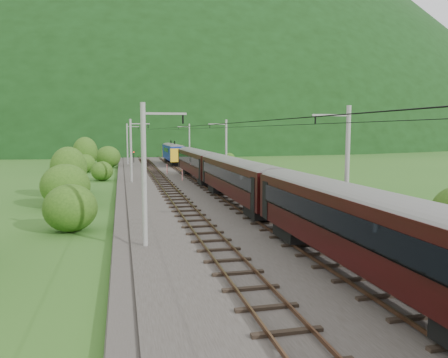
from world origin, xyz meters
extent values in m
plane|color=#295A1C|center=(0.00, 0.00, 0.00)|extent=(600.00, 600.00, 0.00)
cube|color=#38332D|center=(0.00, 10.00, 0.15)|extent=(14.00, 220.00, 0.30)
cube|color=brown|center=(-3.12, 10.00, 0.49)|extent=(0.08, 220.00, 0.15)
cube|color=brown|center=(-1.68, 10.00, 0.49)|extent=(0.08, 220.00, 0.15)
cube|color=black|center=(-2.40, 10.00, 0.36)|extent=(2.40, 220.00, 0.12)
cube|color=brown|center=(1.68, 10.00, 0.49)|extent=(0.08, 220.00, 0.15)
cube|color=brown|center=(3.12, 10.00, 0.49)|extent=(0.08, 220.00, 0.15)
cube|color=black|center=(2.40, 10.00, 0.36)|extent=(2.40, 220.00, 0.12)
cylinder|color=gray|center=(-6.20, 0.00, 4.30)|extent=(0.28, 0.28, 8.00)
cube|color=gray|center=(-5.00, 0.00, 7.70)|extent=(2.40, 0.12, 0.12)
cylinder|color=black|center=(-4.00, 0.00, 7.40)|extent=(0.10, 0.10, 0.50)
cylinder|color=gray|center=(-6.20, 32.00, 4.30)|extent=(0.28, 0.28, 8.00)
cube|color=gray|center=(-5.00, 32.00, 7.70)|extent=(2.40, 0.12, 0.12)
cylinder|color=black|center=(-4.00, 32.00, 7.40)|extent=(0.10, 0.10, 0.50)
cylinder|color=gray|center=(-6.20, 64.00, 4.30)|extent=(0.28, 0.28, 8.00)
cube|color=gray|center=(-5.00, 64.00, 7.70)|extent=(2.40, 0.12, 0.12)
cylinder|color=black|center=(-4.00, 64.00, 7.40)|extent=(0.10, 0.10, 0.50)
cylinder|color=gray|center=(-6.20, 96.00, 4.30)|extent=(0.28, 0.28, 8.00)
cube|color=gray|center=(-5.00, 96.00, 7.70)|extent=(2.40, 0.12, 0.12)
cylinder|color=black|center=(-4.00, 96.00, 7.40)|extent=(0.10, 0.10, 0.50)
cylinder|color=gray|center=(-6.20, 128.00, 4.30)|extent=(0.28, 0.28, 8.00)
cube|color=gray|center=(-5.00, 128.00, 7.70)|extent=(2.40, 0.12, 0.12)
cylinder|color=black|center=(-4.00, 128.00, 7.40)|extent=(0.10, 0.10, 0.50)
cylinder|color=gray|center=(6.20, 0.00, 4.30)|extent=(0.28, 0.28, 8.00)
cube|color=gray|center=(5.00, 0.00, 7.70)|extent=(2.40, 0.12, 0.12)
cylinder|color=black|center=(4.00, 0.00, 7.40)|extent=(0.10, 0.10, 0.50)
cylinder|color=gray|center=(6.20, 32.00, 4.30)|extent=(0.28, 0.28, 8.00)
cube|color=gray|center=(5.00, 32.00, 7.70)|extent=(2.40, 0.12, 0.12)
cylinder|color=black|center=(4.00, 32.00, 7.40)|extent=(0.10, 0.10, 0.50)
cylinder|color=gray|center=(6.20, 64.00, 4.30)|extent=(0.28, 0.28, 8.00)
cube|color=gray|center=(5.00, 64.00, 7.70)|extent=(2.40, 0.12, 0.12)
cylinder|color=black|center=(4.00, 64.00, 7.40)|extent=(0.10, 0.10, 0.50)
cylinder|color=gray|center=(6.20, 96.00, 4.30)|extent=(0.28, 0.28, 8.00)
cube|color=gray|center=(5.00, 96.00, 7.70)|extent=(2.40, 0.12, 0.12)
cylinder|color=black|center=(4.00, 96.00, 7.40)|extent=(0.10, 0.10, 0.50)
cylinder|color=gray|center=(6.20, 128.00, 4.30)|extent=(0.28, 0.28, 8.00)
cube|color=gray|center=(5.00, 128.00, 7.70)|extent=(2.40, 0.12, 0.12)
cylinder|color=black|center=(4.00, 128.00, 7.40)|extent=(0.10, 0.10, 0.50)
cylinder|color=black|center=(-2.40, 10.00, 7.10)|extent=(0.03, 198.00, 0.03)
cylinder|color=black|center=(2.40, 10.00, 7.10)|extent=(0.03, 198.00, 0.03)
ellipsoid|color=black|center=(0.00, 260.00, 0.00)|extent=(504.00, 360.00, 244.00)
cube|color=black|center=(2.40, -8.21, 2.72)|extent=(2.59, 19.68, 2.68)
cylinder|color=slate|center=(2.40, -8.21, 3.92)|extent=(2.59, 19.58, 2.59)
cube|color=black|center=(1.08, -8.21, 3.04)|extent=(0.05, 17.32, 1.03)
cube|color=black|center=(3.72, -8.21, 3.04)|extent=(0.05, 17.32, 1.03)
cube|color=black|center=(2.40, -1.32, 0.97)|extent=(1.97, 2.86, 0.81)
cube|color=black|center=(2.40, 12.13, 2.72)|extent=(2.59, 19.68, 2.68)
cylinder|color=slate|center=(2.40, 12.13, 3.92)|extent=(2.59, 19.58, 2.59)
cube|color=black|center=(1.08, 12.13, 3.04)|extent=(0.05, 17.32, 1.03)
cube|color=black|center=(3.72, 12.13, 3.04)|extent=(0.05, 17.32, 1.03)
cube|color=black|center=(2.40, 5.24, 0.97)|extent=(1.97, 2.86, 0.81)
cube|color=black|center=(2.40, 19.02, 0.97)|extent=(1.97, 2.86, 0.81)
cube|color=black|center=(2.40, 32.46, 2.72)|extent=(2.59, 19.68, 2.68)
cylinder|color=slate|center=(2.40, 32.46, 3.92)|extent=(2.59, 19.58, 2.59)
cube|color=black|center=(1.08, 32.46, 3.04)|extent=(0.05, 17.32, 1.03)
cube|color=black|center=(3.72, 32.46, 3.04)|extent=(0.05, 17.32, 1.03)
cube|color=black|center=(2.40, 25.57, 0.97)|extent=(1.97, 2.86, 0.81)
cube|color=black|center=(2.40, 39.35, 0.97)|extent=(1.97, 2.86, 0.81)
cube|color=navy|center=(2.40, 60.85, 2.72)|extent=(2.59, 16.10, 2.68)
cylinder|color=slate|center=(2.40, 60.85, 3.92)|extent=(2.59, 16.02, 2.59)
cube|color=black|center=(1.08, 60.85, 3.04)|extent=(0.05, 14.17, 1.03)
cube|color=black|center=(3.72, 60.85, 3.04)|extent=(0.05, 14.17, 1.03)
cube|color=black|center=(2.40, 55.21, 0.97)|extent=(1.97, 2.86, 0.81)
cube|color=black|center=(2.40, 66.48, 0.97)|extent=(1.97, 2.86, 0.81)
cube|color=gold|center=(2.40, 68.70, 2.54)|extent=(2.65, 0.50, 2.42)
cube|color=gold|center=(2.40, 52.99, 2.54)|extent=(2.65, 0.50, 2.42)
cube|color=black|center=(2.40, 63.85, 4.55)|extent=(0.08, 1.60, 0.81)
cylinder|color=red|center=(-0.71, 41.62, 1.07)|extent=(0.16, 0.16, 1.54)
cylinder|color=red|center=(0.37, 32.51, 1.03)|extent=(0.16, 0.16, 1.47)
cylinder|color=black|center=(-4.89, 68.19, 1.35)|extent=(0.15, 0.15, 2.09)
sphere|color=red|center=(-4.89, 68.19, 2.45)|extent=(0.25, 0.25, 0.25)
ellipsoid|color=#274B14|center=(-10.83, 6.04, 1.61)|extent=(3.57, 3.57, 3.22)
ellipsoid|color=#274B14|center=(-12.30, 16.11, 1.94)|extent=(4.30, 4.30, 3.87)
ellipsoid|color=#274B14|center=(-12.42, 25.51, 1.11)|extent=(2.46, 2.46, 2.22)
ellipsoid|color=#274B14|center=(-10.04, 37.25, 1.34)|extent=(2.97, 2.97, 2.68)
ellipsoid|color=#274B14|center=(-13.29, 50.53, 1.53)|extent=(3.41, 3.41, 3.07)
ellipsoid|color=#274B14|center=(-9.80, 59.14, 2.03)|extent=(4.51, 4.51, 4.06)
ellipsoid|color=#274B14|center=(-14.33, 70.77, 2.02)|extent=(4.49, 4.49, 4.04)
ellipsoid|color=#274B14|center=(-14.94, 81.95, 2.03)|extent=(4.51, 4.51, 4.06)
ellipsoid|color=#274B14|center=(-15.36, 93.23, 0.88)|extent=(1.96, 1.96, 1.77)
cylinder|color=black|center=(-12.63, 21.97, 1.41)|extent=(0.24, 0.24, 2.83)
ellipsoid|color=#274B14|center=(-12.63, 21.97, 3.03)|extent=(3.64, 3.64, 4.36)
cylinder|color=black|center=(-13.32, 52.47, 1.58)|extent=(0.24, 0.24, 3.16)
ellipsoid|color=#274B14|center=(-13.32, 52.47, 3.39)|extent=(4.07, 4.07, 4.88)
ellipsoid|color=#274B14|center=(12.07, 21.51, 0.96)|extent=(2.14, 2.14, 1.93)
ellipsoid|color=#274B14|center=(11.28, 37.67, 0.94)|extent=(2.09, 2.09, 1.88)
ellipsoid|color=#274B14|center=(13.76, 60.82, 1.11)|extent=(2.47, 2.47, 2.22)
camera|label=1|loc=(-7.40, -24.44, 6.71)|focal=35.00mm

